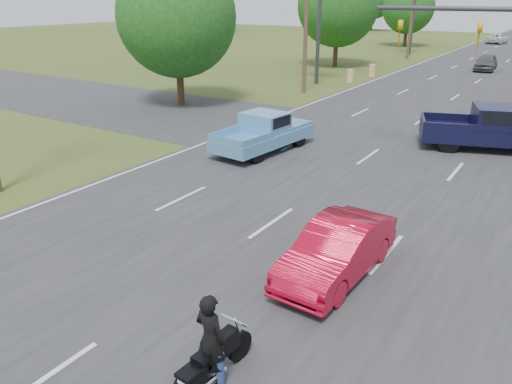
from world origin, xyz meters
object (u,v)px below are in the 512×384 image
Objects in this scene: distant_car_grey at (486,62)px; distant_car_white at (497,39)px; motorcycle at (210,365)px; blue_pickup at (265,132)px; red_convertible at (337,251)px; navy_pickup at (494,128)px; rider at (211,343)px.

distant_car_grey is 0.89× the size of distant_car_white.
distant_car_white is at bearing 93.68° from distant_car_grey.
motorcycle is 0.37× the size of blue_pickup.
red_convertible is 0.87× the size of distant_car_white.
blue_pickup reaches higher than red_convertible.
navy_pickup is (8.45, 5.63, 0.12)m from blue_pickup.
blue_pickup is 32.73m from distant_car_grey.
motorcycle is 45.42m from distant_car_grey.
distant_car_grey is at bearing 171.62° from navy_pickup.
distant_car_white is (-7.32, 71.17, -0.02)m from red_convertible.
distant_car_white reaches higher than motorcycle.
distant_car_grey is at bearing 89.41° from blue_pickup.
distant_car_grey reaches higher than red_convertible.
red_convertible is 4.61m from rider.
navy_pickup is (1.61, 18.39, 0.55)m from motorcycle.
rider is 45.38m from distant_car_grey.
motorcycle is at bearing -91.74° from red_convertible.
red_convertible is at bearing -24.15° from navy_pickup.
rider is 0.40× the size of distant_car_grey.
distant_car_grey is (-4.91, 26.91, -0.25)m from navy_pickup.
navy_pickup is 1.46× the size of distant_car_grey.
motorcycle is 14.49m from blue_pickup.
distant_car_white is at bearing 99.15° from motorcycle.
blue_pickup is 1.24× the size of distant_car_grey.
blue_pickup is at bearing 94.73° from distant_car_white.
distant_car_white is (-0.18, 63.05, -0.20)m from blue_pickup.
motorcycle is at bearing 99.86° from distant_car_white.
navy_pickup is at bearing 103.11° from distant_car_white.
red_convertible is 71.55m from distant_car_white.
distant_car_white is at bearing -80.85° from rider.
rider reaches higher than motorcycle.
navy_pickup is at bearing -82.94° from distant_car_grey.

